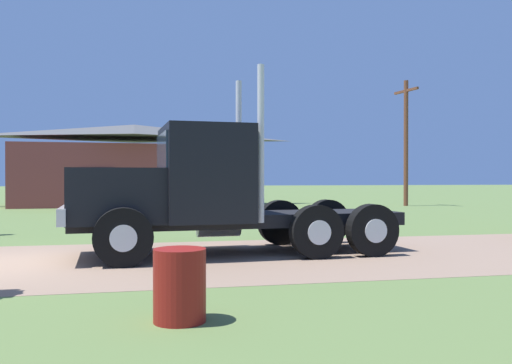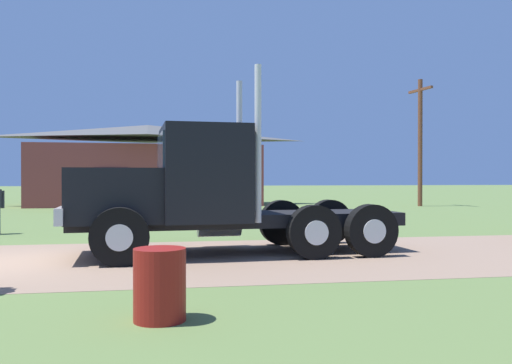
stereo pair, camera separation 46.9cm
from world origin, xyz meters
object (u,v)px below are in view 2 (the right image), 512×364
Objects in this scene: truck_foreground_white at (196,194)px; utility_pole_near at (420,139)px; steel_barrel at (160,285)px; shed_building at (148,167)px.

utility_pole_near reaches higher than truck_foreground_white.
steel_barrel is 27.23m from utility_pole_near.
steel_barrel is 26.78m from shed_building.
truck_foreground_white is 0.52× the size of shed_building.
truck_foreground_white is 22.45m from utility_pole_near.
shed_building reaches higher than truck_foreground_white.
shed_building is 16.16m from utility_pole_near.
steel_barrel is at bearing -97.97° from truck_foreground_white.
steel_barrel is at bearing -122.98° from utility_pole_near.
steel_barrel is 0.06× the size of shed_building.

